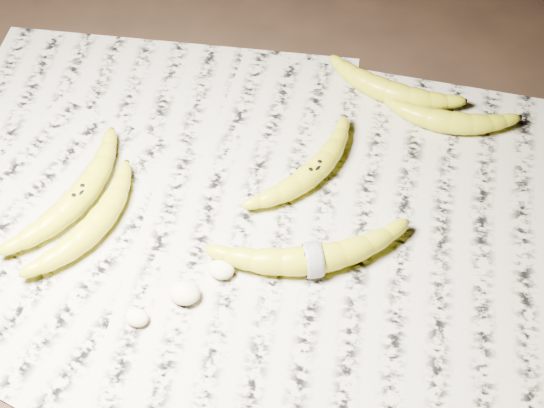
% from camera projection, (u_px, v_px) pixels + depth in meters
% --- Properties ---
extents(ground, '(3.00, 3.00, 0.00)m').
position_uv_depth(ground, '(265.00, 227.00, 0.96)').
color(ground, black).
rests_on(ground, ground).
extents(newspaper_patch, '(0.90, 0.70, 0.01)m').
position_uv_depth(newspaper_patch, '(240.00, 217.00, 0.96)').
color(newspaper_patch, '#B1AB98').
rests_on(newspaper_patch, ground).
extents(banana_left_a, '(0.12, 0.20, 0.03)m').
position_uv_depth(banana_left_a, '(79.00, 196.00, 0.95)').
color(banana_left_a, gold).
rests_on(banana_left_a, newspaper_patch).
extents(banana_left_b, '(0.11, 0.18, 0.03)m').
position_uv_depth(banana_left_b, '(94.00, 225.00, 0.93)').
color(banana_left_b, gold).
rests_on(banana_left_b, newspaper_patch).
extents(banana_center, '(0.14, 0.18, 0.03)m').
position_uv_depth(banana_center, '(313.00, 170.00, 0.98)').
color(banana_center, gold).
rests_on(banana_center, newspaper_patch).
extents(banana_taped, '(0.22, 0.12, 0.04)m').
position_uv_depth(banana_taped, '(313.00, 258.00, 0.90)').
color(banana_taped, gold).
rests_on(banana_taped, newspaper_patch).
extents(banana_upper_a, '(0.18, 0.10, 0.03)m').
position_uv_depth(banana_upper_a, '(388.00, 90.00, 1.07)').
color(banana_upper_a, gold).
rests_on(banana_upper_a, newspaper_patch).
extents(banana_upper_b, '(0.16, 0.05, 0.03)m').
position_uv_depth(banana_upper_b, '(450.00, 120.00, 1.04)').
color(banana_upper_b, gold).
rests_on(banana_upper_b, newspaper_patch).
extents(measuring_tape, '(0.02, 0.04, 0.05)m').
position_uv_depth(measuring_tape, '(313.00, 258.00, 0.90)').
color(measuring_tape, white).
rests_on(measuring_tape, newspaper_patch).
extents(flesh_chunk_a, '(0.04, 0.03, 0.02)m').
position_uv_depth(flesh_chunk_a, '(184.00, 291.00, 0.88)').
color(flesh_chunk_a, beige).
rests_on(flesh_chunk_a, newspaper_patch).
extents(flesh_chunk_b, '(0.03, 0.02, 0.02)m').
position_uv_depth(flesh_chunk_b, '(137.00, 316.00, 0.86)').
color(flesh_chunk_b, beige).
rests_on(flesh_chunk_b, newspaper_patch).
extents(flesh_chunk_c, '(0.03, 0.03, 0.02)m').
position_uv_depth(flesh_chunk_c, '(221.00, 268.00, 0.90)').
color(flesh_chunk_c, beige).
rests_on(flesh_chunk_c, newspaper_patch).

